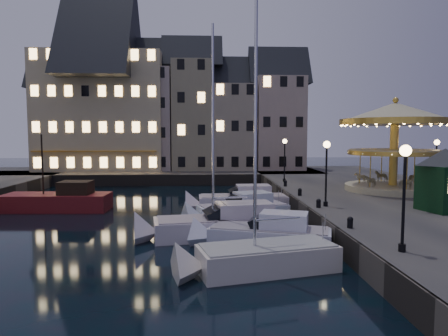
{
  "coord_description": "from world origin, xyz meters",
  "views": [
    {
      "loc": [
        -0.44,
        -23.94,
        5.84
      ],
      "look_at": [
        1.0,
        8.0,
        3.2
      ],
      "focal_mm": 32.0,
      "sensor_mm": 36.0,
      "label": 1
    }
  ],
  "objects_px": {
    "bollard_b": "(319,203)",
    "motorboat_b": "(261,237)",
    "motorboat_a": "(255,260)",
    "motorboat_c": "(221,225)",
    "streetlamp_c": "(285,154)",
    "bollard_d": "(285,183)",
    "bollard_c": "(300,192)",
    "motorboat_e": "(238,202)",
    "motorboat_d": "(237,212)",
    "carousel": "(395,130)",
    "streetlamp_b": "(326,164)",
    "red_fishing_boat": "(59,201)",
    "streetlamp_a": "(404,183)",
    "ticket_kiosk": "(445,169)",
    "bollard_a": "(350,222)",
    "streetlamp_d": "(436,157)"
  },
  "relations": [
    {
      "from": "bollard_c",
      "to": "ticket_kiosk",
      "type": "height_order",
      "value": "ticket_kiosk"
    },
    {
      "from": "streetlamp_a",
      "to": "red_fishing_boat",
      "type": "height_order",
      "value": "red_fishing_boat"
    },
    {
      "from": "red_fishing_boat",
      "to": "motorboat_e",
      "type": "bearing_deg",
      "value": -1.51
    },
    {
      "from": "streetlamp_a",
      "to": "bollard_d",
      "type": "height_order",
      "value": "streetlamp_a"
    },
    {
      "from": "bollard_c",
      "to": "bollard_d",
      "type": "height_order",
      "value": "same"
    },
    {
      "from": "streetlamp_c",
      "to": "motorboat_e",
      "type": "relative_size",
      "value": 0.53
    },
    {
      "from": "streetlamp_b",
      "to": "red_fishing_boat",
      "type": "relative_size",
      "value": 0.52
    },
    {
      "from": "carousel",
      "to": "motorboat_e",
      "type": "bearing_deg",
      "value": -175.7
    },
    {
      "from": "bollard_c",
      "to": "motorboat_e",
      "type": "bearing_deg",
      "value": 163.58
    },
    {
      "from": "streetlamp_a",
      "to": "bollard_a",
      "type": "relative_size",
      "value": 7.32
    },
    {
      "from": "streetlamp_a",
      "to": "streetlamp_c",
      "type": "bearing_deg",
      "value": 90.0
    },
    {
      "from": "streetlamp_a",
      "to": "bollard_a",
      "type": "xyz_separation_m",
      "value": [
        -0.6,
        4.0,
        -2.41
      ]
    },
    {
      "from": "streetlamp_a",
      "to": "streetlamp_c",
      "type": "relative_size",
      "value": 1.0
    },
    {
      "from": "streetlamp_d",
      "to": "motorboat_d",
      "type": "bearing_deg",
      "value": -162.24
    },
    {
      "from": "red_fishing_boat",
      "to": "bollard_d",
      "type": "bearing_deg",
      "value": 11.59
    },
    {
      "from": "motorboat_d",
      "to": "streetlamp_a",
      "type": "bearing_deg",
      "value": -64.46
    },
    {
      "from": "bollard_c",
      "to": "streetlamp_b",
      "type": "bearing_deg",
      "value": -82.41
    },
    {
      "from": "bollard_c",
      "to": "streetlamp_d",
      "type": "bearing_deg",
      "value": 11.86
    },
    {
      "from": "motorboat_c",
      "to": "ticket_kiosk",
      "type": "distance_m",
      "value": 13.74
    },
    {
      "from": "streetlamp_b",
      "to": "bollard_a",
      "type": "xyz_separation_m",
      "value": [
        -0.6,
        -6.0,
        -2.41
      ]
    },
    {
      "from": "streetlamp_b",
      "to": "carousel",
      "type": "height_order",
      "value": "carousel"
    },
    {
      "from": "bollard_c",
      "to": "ticket_kiosk",
      "type": "distance_m",
      "value": 9.87
    },
    {
      "from": "streetlamp_c",
      "to": "bollard_d",
      "type": "bearing_deg",
      "value": -99.73
    },
    {
      "from": "motorboat_d",
      "to": "motorboat_e",
      "type": "relative_size",
      "value": 0.9
    },
    {
      "from": "motorboat_a",
      "to": "motorboat_c",
      "type": "distance_m",
      "value": 6.09
    },
    {
      "from": "bollard_c",
      "to": "motorboat_a",
      "type": "xyz_separation_m",
      "value": [
        -4.97,
        -12.89,
        -1.06
      ]
    },
    {
      "from": "streetlamp_b",
      "to": "bollard_d",
      "type": "bearing_deg",
      "value": 93.43
    },
    {
      "from": "streetlamp_b",
      "to": "bollard_a",
      "type": "distance_m",
      "value": 6.5
    },
    {
      "from": "streetlamp_b",
      "to": "red_fishing_boat",
      "type": "height_order",
      "value": "red_fishing_boat"
    },
    {
      "from": "bollard_b",
      "to": "motorboat_c",
      "type": "distance_m",
      "value": 6.58
    },
    {
      "from": "red_fishing_boat",
      "to": "carousel",
      "type": "distance_m",
      "value": 27.27
    },
    {
      "from": "motorboat_a",
      "to": "carousel",
      "type": "distance_m",
      "value": 20.94
    },
    {
      "from": "bollard_d",
      "to": "motorboat_a",
      "type": "bearing_deg",
      "value": -105.12
    },
    {
      "from": "streetlamp_c",
      "to": "bollard_b",
      "type": "xyz_separation_m",
      "value": [
        -0.6,
        -14.0,
        -2.41
      ]
    },
    {
      "from": "motorboat_c",
      "to": "red_fishing_boat",
      "type": "bearing_deg",
      "value": 144.74
    },
    {
      "from": "streetlamp_d",
      "to": "motorboat_c",
      "type": "bearing_deg",
      "value": -152.52
    },
    {
      "from": "streetlamp_b",
      "to": "bollard_b",
      "type": "bearing_deg",
      "value": -140.19
    },
    {
      "from": "motorboat_c",
      "to": "motorboat_e",
      "type": "height_order",
      "value": "motorboat_c"
    },
    {
      "from": "bollard_b",
      "to": "motorboat_e",
      "type": "relative_size",
      "value": 0.07
    },
    {
      "from": "motorboat_d",
      "to": "motorboat_b",
      "type": "bearing_deg",
      "value": -83.64
    },
    {
      "from": "bollard_b",
      "to": "motorboat_b",
      "type": "xyz_separation_m",
      "value": [
        -4.22,
        -4.43,
        -0.96
      ]
    },
    {
      "from": "streetlamp_c",
      "to": "streetlamp_d",
      "type": "height_order",
      "value": "same"
    },
    {
      "from": "streetlamp_c",
      "to": "streetlamp_a",
      "type": "bearing_deg",
      "value": -90.0
    },
    {
      "from": "streetlamp_a",
      "to": "motorboat_b",
      "type": "bearing_deg",
      "value": 133.51
    },
    {
      "from": "bollard_a",
      "to": "bollard_d",
      "type": "relative_size",
      "value": 1.0
    },
    {
      "from": "streetlamp_a",
      "to": "motorboat_a",
      "type": "height_order",
      "value": "motorboat_a"
    },
    {
      "from": "motorboat_a",
      "to": "red_fishing_boat",
      "type": "xyz_separation_m",
      "value": [
        -13.48,
        14.61,
        0.17
      ]
    },
    {
      "from": "bollard_a",
      "to": "carousel",
      "type": "bearing_deg",
      "value": 57.27
    },
    {
      "from": "motorboat_d",
      "to": "ticket_kiosk",
      "type": "bearing_deg",
      "value": -16.33
    },
    {
      "from": "streetlamp_a",
      "to": "streetlamp_b",
      "type": "relative_size",
      "value": 1.0
    }
  ]
}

